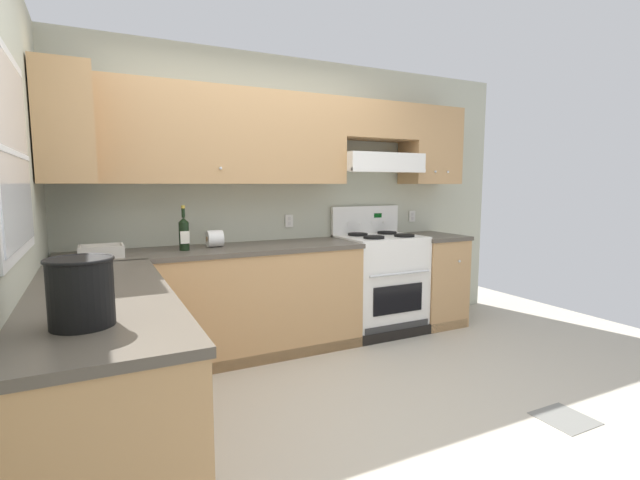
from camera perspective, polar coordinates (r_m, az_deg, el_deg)
The scene contains 11 objects.
ground_plane at distance 3.00m, azimuth 1.56°, elevation -21.20°, with size 7.04×7.04×0.00m, color #B2AA99.
floor_accent_tile at distance 3.32m, azimuth 28.38°, elevation -19.08°, with size 0.30×0.30×0.01m, color slate.
wall_back at distance 4.19m, azimuth -3.54°, elevation 7.85°, with size 4.68×0.57×2.55m.
wall_left at distance 2.58m, azimuth -34.30°, elevation 4.20°, with size 0.47×4.00×2.55m.
counter_back_run at distance 3.90m, azimuth -7.00°, elevation -7.36°, with size 3.60×0.65×0.91m.
counter_left_run at distance 2.51m, azimuth -25.35°, elevation -16.23°, with size 0.63×1.91×0.91m.
stove at distance 4.43m, azimuth 7.51°, elevation -5.28°, with size 0.76×0.62×1.20m.
wine_bottle at distance 3.64m, azimuth -16.71°, elevation 0.86°, with size 0.08×0.08×0.35m.
bowl at distance 3.52m, azimuth -25.74°, elevation -1.47°, with size 0.29×0.24×0.08m.
bucket at distance 1.83m, azimuth -27.82°, elevation -5.63°, with size 0.23×0.23×0.25m.
paper_towel_roll at distance 3.78m, azimuth -13.09°, elevation 0.18°, with size 0.13×0.14×0.14m.
Camera 1 is at (-1.25, -2.33, 1.41)m, focal length 25.49 mm.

